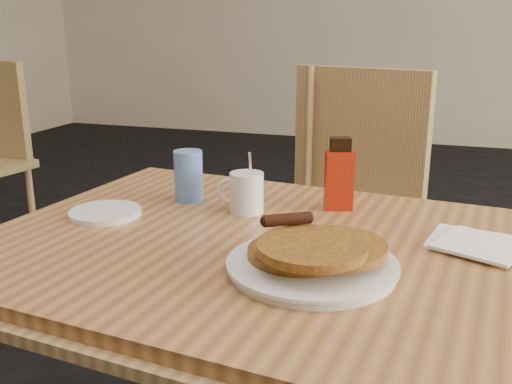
# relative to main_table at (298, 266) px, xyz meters

# --- Properties ---
(main_table) EXTENTS (1.33, 0.97, 0.75)m
(main_table) POSITION_rel_main_table_xyz_m (0.00, 0.00, 0.00)
(main_table) COLOR #AC6F3D
(main_table) RESTS_ON floor
(chair_main_far) EXTENTS (0.59, 0.60, 1.02)m
(chair_main_far) POSITION_rel_main_table_xyz_m (-0.01, 0.74, -0.10)
(chair_main_far) COLOR tan
(chair_main_far) RESTS_ON floor
(pancake_plate) EXTENTS (0.29, 0.29, 0.08)m
(pancake_plate) POSITION_rel_main_table_xyz_m (0.05, -0.11, 0.07)
(pancake_plate) COLOR white
(pancake_plate) RESTS_ON main_table
(coffee_mug) EXTENTS (0.11, 0.07, 0.14)m
(coffee_mug) POSITION_rel_main_table_xyz_m (-0.16, 0.16, 0.09)
(coffee_mug) COLOR white
(coffee_mug) RESTS_ON main_table
(syrup_bottle) EXTENTS (0.07, 0.06, 0.16)m
(syrup_bottle) POSITION_rel_main_table_xyz_m (0.03, 0.25, 0.12)
(syrup_bottle) COLOR maroon
(syrup_bottle) RESTS_ON main_table
(napkin_stack) EXTENTS (0.20, 0.20, 0.01)m
(napkin_stack) POSITION_rel_main_table_xyz_m (0.31, 0.10, 0.05)
(napkin_stack) COLOR white
(napkin_stack) RESTS_ON main_table
(blue_tumbler) EXTENTS (0.08, 0.08, 0.12)m
(blue_tumbler) POSITION_rel_main_table_xyz_m (-0.32, 0.21, 0.10)
(blue_tumbler) COLOR #577FCD
(blue_tumbler) RESTS_ON main_table
(side_saucer) EXTENTS (0.20, 0.20, 0.01)m
(side_saucer) POSITION_rel_main_table_xyz_m (-0.44, 0.04, 0.05)
(side_saucer) COLOR white
(side_saucer) RESTS_ON main_table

